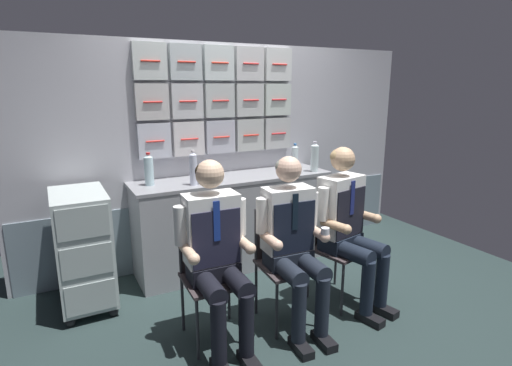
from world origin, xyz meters
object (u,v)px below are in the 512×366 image
(service_trolley, at_px, (83,246))
(folding_chair_right, at_px, (282,251))
(crew_member_by_counter, at_px, (348,220))
(paper_cup_blue, at_px, (209,173))
(folding_chair_by_counter, at_px, (331,236))
(crew_member_right, at_px, (293,237))
(water_bottle_tall, at_px, (295,155))
(crew_member_left, at_px, (216,247))
(folding_chair_left, at_px, (209,263))

(service_trolley, bearing_deg, folding_chair_right, -32.86)
(crew_member_by_counter, xyz_separation_m, paper_cup_blue, (-0.72, 1.16, 0.23))
(folding_chair_by_counter, bearing_deg, crew_member_right, -156.59)
(water_bottle_tall, bearing_deg, crew_member_by_counter, -103.87)
(folding_chair_right, xyz_separation_m, water_bottle_tall, (0.87, 1.17, 0.49))
(crew_member_left, height_order, folding_chair_right, crew_member_left)
(folding_chair_left, height_order, crew_member_right, crew_member_right)
(folding_chair_by_counter, xyz_separation_m, paper_cup_blue, (-0.69, 1.00, 0.42))
(folding_chair_right, distance_m, crew_member_by_counter, 0.59)
(folding_chair_left, relative_size, crew_member_right, 0.67)
(folding_chair_right, bearing_deg, folding_chair_by_counter, 7.64)
(folding_chair_left, xyz_separation_m, folding_chair_by_counter, (1.10, 0.02, 0.00))
(folding_chair_by_counter, distance_m, paper_cup_blue, 1.28)
(crew_member_by_counter, relative_size, paper_cup_blue, 15.34)
(water_bottle_tall, distance_m, paper_cup_blue, 1.04)
(crew_member_by_counter, bearing_deg, crew_member_left, -179.06)
(crew_member_right, bearing_deg, folding_chair_by_counter, 23.41)
(folding_chair_left, relative_size, folding_chair_right, 1.00)
(service_trolley, xyz_separation_m, crew_member_by_counter, (1.88, -0.94, 0.21))
(crew_member_left, relative_size, water_bottle_tall, 5.19)
(crew_member_left, bearing_deg, folding_chair_right, 10.23)
(folding_chair_by_counter, bearing_deg, crew_member_left, -170.99)
(crew_member_by_counter, bearing_deg, folding_chair_left, 172.87)
(service_trolley, bearing_deg, crew_member_left, -52.15)
(folding_chair_right, xyz_separation_m, paper_cup_blue, (-0.16, 1.07, 0.42))
(service_trolley, relative_size, paper_cup_blue, 11.31)
(service_trolley, height_order, crew_member_by_counter, crew_member_by_counter)
(folding_chair_right, xyz_separation_m, crew_member_by_counter, (0.55, -0.09, 0.18))
(folding_chair_right, bearing_deg, crew_member_left, -169.77)
(folding_chair_left, xyz_separation_m, water_bottle_tall, (1.44, 1.12, 0.49))
(crew_member_left, height_order, paper_cup_blue, crew_member_left)
(service_trolley, bearing_deg, folding_chair_by_counter, -23.07)
(crew_member_left, distance_m, crew_member_right, 0.57)
(service_trolley, xyz_separation_m, folding_chair_by_counter, (1.85, -0.79, 0.02))
(water_bottle_tall, bearing_deg, folding_chair_right, -126.45)
(folding_chair_left, height_order, crew_member_by_counter, crew_member_by_counter)
(folding_chair_left, height_order, folding_chair_by_counter, same)
(crew_member_left, height_order, crew_member_right, crew_member_left)
(service_trolley, height_order, folding_chair_right, service_trolley)
(crew_member_by_counter, relative_size, water_bottle_tall, 5.21)
(service_trolley, relative_size, folding_chair_left, 1.11)
(folding_chair_by_counter, xyz_separation_m, crew_member_by_counter, (0.03, -0.16, 0.18))
(service_trolley, distance_m, water_bottle_tall, 2.27)
(service_trolley, relative_size, water_bottle_tall, 3.84)
(crew_member_by_counter, xyz_separation_m, water_bottle_tall, (0.31, 1.26, 0.30))
(service_trolley, distance_m, crew_member_right, 1.68)
(folding_chair_left, relative_size, water_bottle_tall, 3.46)
(water_bottle_tall, bearing_deg, folding_chair_left, -142.18)
(service_trolley, xyz_separation_m, crew_member_left, (0.75, -0.96, 0.20))
(crew_member_by_counter, distance_m, paper_cup_blue, 1.38)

